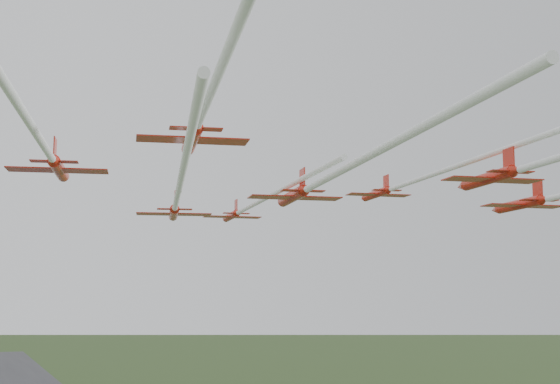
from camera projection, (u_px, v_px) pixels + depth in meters
name	position (u px, v px, depth m)	size (l,w,h in m)	color
jet_lead	(252.00, 205.00, 97.19)	(10.63, 53.31, 2.41)	red
jet_row2_left	(178.00, 194.00, 77.37)	(18.51, 64.76, 2.68)	red
jet_row2_right	(447.00, 169.00, 79.95)	(12.85, 68.35, 2.40)	red
jet_row3_left	(40.00, 139.00, 62.95)	(16.92, 61.46, 2.93)	red
jet_row3_mid	(326.00, 179.00, 68.15)	(12.93, 53.70, 2.82)	red
jet_row4_left	(214.00, 85.00, 48.30)	(16.42, 64.65, 2.75)	red
jet_row4_right	(554.00, 159.00, 60.88)	(11.06, 48.15, 2.68)	red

